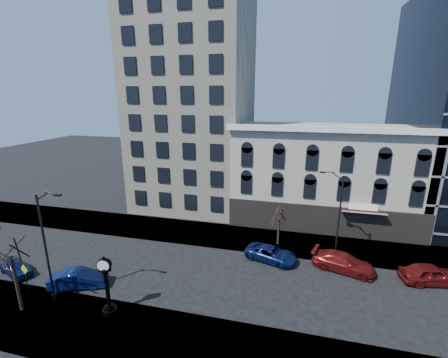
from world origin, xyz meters
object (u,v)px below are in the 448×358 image
(street_lamp_near, at_px, (47,218))
(warning_sign, at_px, (25,274))
(car_near_a, at_px, (16,267))
(street_clock, at_px, (107,287))
(car_near_b, at_px, (79,279))

(street_lamp_near, relative_size, warning_sign, 3.46)
(street_lamp_near, xyz_separation_m, car_near_a, (-6.78, 2.22, -6.39))
(street_lamp_near, distance_m, warning_sign, 5.99)
(street_clock, distance_m, warning_sign, 7.65)
(warning_sign, xyz_separation_m, car_near_b, (3.21, 1.94, -1.19))
(street_clock, height_order, car_near_a, street_clock)
(car_near_a, distance_m, car_near_b, 6.87)
(street_clock, relative_size, warning_sign, 1.73)
(street_lamp_near, relative_size, car_near_b, 1.98)
(street_clock, distance_m, street_lamp_near, 6.63)
(car_near_b, bearing_deg, street_clock, -138.50)
(car_near_b, bearing_deg, street_lamp_near, 155.89)
(street_clock, height_order, warning_sign, street_clock)
(street_lamp_near, distance_m, car_near_a, 9.58)
(street_clock, relative_size, car_near_b, 1.00)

